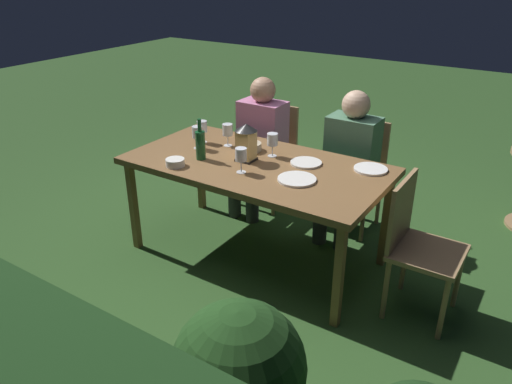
{
  "coord_description": "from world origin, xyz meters",
  "views": [
    {
      "loc": [
        -1.73,
        2.66,
        2.03
      ],
      "look_at": [
        0.0,
        0.0,
        0.52
      ],
      "focal_mm": 34.89,
      "sensor_mm": 36.0,
      "label": 1
    }
  ],
  "objects_px": {
    "chair_side_left_b": "(270,150)",
    "wine_glass_d": "(241,156)",
    "plate_c": "(371,169)",
    "dining_table": "(256,170)",
    "person_in_green": "(348,159)",
    "potted_plant_corner": "(239,374)",
    "wine_glass_a": "(228,131)",
    "person_in_pink": "(259,140)",
    "chair_head_near": "(417,242)",
    "plate_a": "(297,179)",
    "bowl_bread": "(175,162)",
    "wine_glass_c": "(197,133)",
    "wine_glass_e": "(272,141)",
    "chair_side_left_a": "(356,169)",
    "lantern_centerpiece": "(246,140)",
    "wine_glass_b": "(202,128)",
    "bowl_olives": "(250,146)",
    "plate_b": "(306,163)",
    "green_bottle_on_table": "(200,144)"
  },
  "relations": [
    {
      "from": "person_in_green",
      "to": "potted_plant_corner",
      "type": "bearing_deg",
      "value": 101.87
    },
    {
      "from": "dining_table",
      "to": "plate_c",
      "type": "distance_m",
      "value": 0.78
    },
    {
      "from": "chair_side_left_b",
      "to": "plate_a",
      "type": "height_order",
      "value": "chair_side_left_b"
    },
    {
      "from": "person_in_green",
      "to": "chair_head_near",
      "type": "bearing_deg",
      "value": 138.24
    },
    {
      "from": "wine_glass_d",
      "to": "chair_side_left_a",
      "type": "bearing_deg",
      "value": -110.54
    },
    {
      "from": "chair_head_near",
      "to": "wine_glass_c",
      "type": "distance_m",
      "value": 1.7
    },
    {
      "from": "chair_head_near",
      "to": "wine_glass_e",
      "type": "height_order",
      "value": "wine_glass_e"
    },
    {
      "from": "green_bottle_on_table",
      "to": "wine_glass_c",
      "type": "height_order",
      "value": "green_bottle_on_table"
    },
    {
      "from": "chair_side_left_b",
      "to": "wine_glass_d",
      "type": "bearing_deg",
      "value": 111.48
    },
    {
      "from": "chair_head_near",
      "to": "potted_plant_corner",
      "type": "distance_m",
      "value": 1.47
    },
    {
      "from": "dining_table",
      "to": "wine_glass_e",
      "type": "distance_m",
      "value": 0.24
    },
    {
      "from": "wine_glass_a",
      "to": "plate_a",
      "type": "bearing_deg",
      "value": 159.42
    },
    {
      "from": "plate_a",
      "to": "bowl_bread",
      "type": "height_order",
      "value": "bowl_bread"
    },
    {
      "from": "dining_table",
      "to": "person_in_green",
      "type": "distance_m",
      "value": 0.78
    },
    {
      "from": "plate_b",
      "to": "bowl_bread",
      "type": "xyz_separation_m",
      "value": [
        0.72,
        0.52,
        0.02
      ]
    },
    {
      "from": "wine_glass_e",
      "to": "person_in_pink",
      "type": "bearing_deg",
      "value": -48.85
    },
    {
      "from": "person_in_green",
      "to": "wine_glass_d",
      "type": "relative_size",
      "value": 6.8
    },
    {
      "from": "wine_glass_d",
      "to": "person_in_green",
      "type": "bearing_deg",
      "value": -114.71
    },
    {
      "from": "chair_side_left_a",
      "to": "wine_glass_c",
      "type": "xyz_separation_m",
      "value": [
        0.92,
        0.85,
        0.38
      ]
    },
    {
      "from": "chair_side_left_b",
      "to": "wine_glass_d",
      "type": "xyz_separation_m",
      "value": [
        -0.41,
        1.05,
        0.38
      ]
    },
    {
      "from": "wine_glass_a",
      "to": "bowl_olives",
      "type": "xyz_separation_m",
      "value": [
        -0.2,
        -0.01,
        -0.09
      ]
    },
    {
      "from": "potted_plant_corner",
      "to": "plate_c",
      "type": "bearing_deg",
      "value": -85.56
    },
    {
      "from": "green_bottle_on_table",
      "to": "wine_glass_d",
      "type": "relative_size",
      "value": 1.72
    },
    {
      "from": "chair_side_left_b",
      "to": "chair_side_left_a",
      "type": "bearing_deg",
      "value": 180.0
    },
    {
      "from": "lantern_centerpiece",
      "to": "wine_glass_b",
      "type": "bearing_deg",
      "value": -14.69
    },
    {
      "from": "wine_glass_a",
      "to": "person_in_pink",
      "type": "bearing_deg",
      "value": -84.96
    },
    {
      "from": "wine_glass_c",
      "to": "plate_a",
      "type": "xyz_separation_m",
      "value": [
        -0.89,
        0.11,
        -0.11
      ]
    },
    {
      "from": "wine_glass_b",
      "to": "wine_glass_e",
      "type": "xyz_separation_m",
      "value": [
        -0.6,
        -0.04,
        0.0
      ]
    },
    {
      "from": "person_in_green",
      "to": "plate_c",
      "type": "height_order",
      "value": "person_in_green"
    },
    {
      "from": "person_in_green",
      "to": "plate_a",
      "type": "bearing_deg",
      "value": 88.12
    },
    {
      "from": "chair_head_near",
      "to": "wine_glass_b",
      "type": "distance_m",
      "value": 1.76
    },
    {
      "from": "chair_head_near",
      "to": "person_in_pink",
      "type": "bearing_deg",
      "value": -23.14
    },
    {
      "from": "wine_glass_e",
      "to": "plate_a",
      "type": "relative_size",
      "value": 0.68
    },
    {
      "from": "plate_a",
      "to": "potted_plant_corner",
      "type": "bearing_deg",
      "value": 109.36
    },
    {
      "from": "chair_side_left_b",
      "to": "plate_c",
      "type": "height_order",
      "value": "chair_side_left_b"
    },
    {
      "from": "dining_table",
      "to": "plate_a",
      "type": "bearing_deg",
      "value": 164.11
    },
    {
      "from": "wine_glass_c",
      "to": "potted_plant_corner",
      "type": "distance_m",
      "value": 2.01
    },
    {
      "from": "plate_a",
      "to": "person_in_green",
      "type": "bearing_deg",
      "value": -91.88
    },
    {
      "from": "chair_head_near",
      "to": "potted_plant_corner",
      "type": "bearing_deg",
      "value": 78.13
    },
    {
      "from": "dining_table",
      "to": "wine_glass_e",
      "type": "xyz_separation_m",
      "value": [
        -0.03,
        -0.17,
        0.17
      ]
    },
    {
      "from": "plate_b",
      "to": "wine_glass_e",
      "type": "bearing_deg",
      "value": 0.61
    },
    {
      "from": "potted_plant_corner",
      "to": "wine_glass_d",
      "type": "bearing_deg",
      "value": -56.04
    },
    {
      "from": "chair_side_left_b",
      "to": "chair_head_near",
      "type": "xyz_separation_m",
      "value": [
        -1.55,
        0.86,
        0.0
      ]
    },
    {
      "from": "dining_table",
      "to": "chair_head_near",
      "type": "height_order",
      "value": "chair_head_near"
    },
    {
      "from": "lantern_centerpiece",
      "to": "potted_plant_corner",
      "type": "xyz_separation_m",
      "value": [
        -0.93,
        1.43,
        -0.4
      ]
    },
    {
      "from": "lantern_centerpiece",
      "to": "wine_glass_c",
      "type": "bearing_deg",
      "value": -0.68
    },
    {
      "from": "dining_table",
      "to": "bowl_olives",
      "type": "relative_size",
      "value": 11.15
    },
    {
      "from": "lantern_centerpiece",
      "to": "bowl_olives",
      "type": "distance_m",
      "value": 0.23
    },
    {
      "from": "lantern_centerpiece",
      "to": "plate_c",
      "type": "height_order",
      "value": "lantern_centerpiece"
    },
    {
      "from": "green_bottle_on_table",
      "to": "wine_glass_e",
      "type": "bearing_deg",
      "value": -140.99
    }
  ]
}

